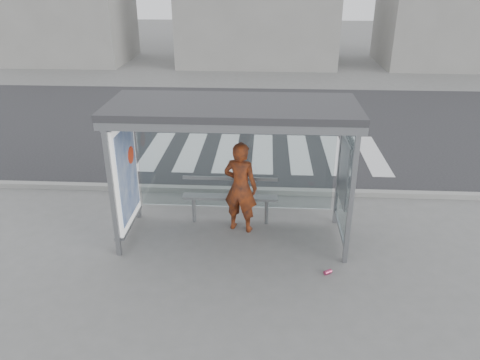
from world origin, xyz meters
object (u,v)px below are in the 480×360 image
person (240,187)px  soda_can (328,272)px  bench (230,197)px  bus_shelter (212,138)px

person → soda_can: person is taller
bench → soda_can: size_ratio=14.13×
person → bench: (-0.22, 0.25, -0.33)m
bench → person: bearing=-48.2°
person → bench: size_ratio=0.97×
bench → soda_can: (1.77, -1.65, -0.53)m
bus_shelter → soda_can: (2.04, -1.13, -1.95)m
bus_shelter → soda_can: 3.04m
bus_shelter → person: bus_shelter is taller
bench → soda_can: bearing=-43.0°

